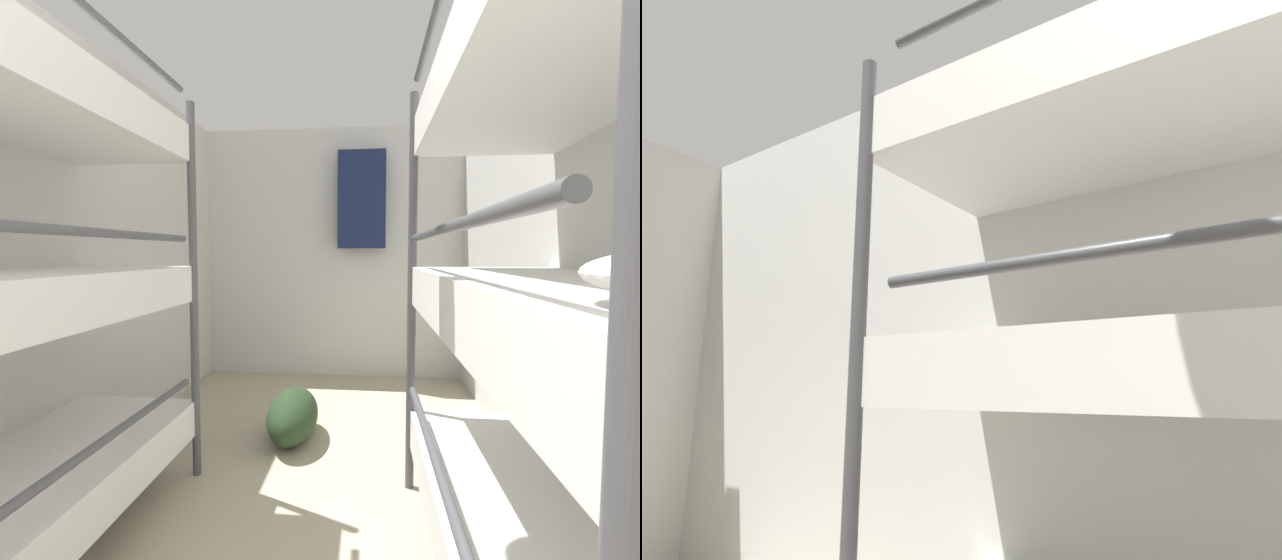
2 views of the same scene
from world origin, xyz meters
TOP-DOWN VIEW (x-y plane):
  - wall_left at (-1.26, 2.17)m, footprint 0.06×4.47m
  - wall_right at (1.26, 2.17)m, footprint 0.06×4.47m
  - wall_back at (0.00, 4.38)m, footprint 2.59×0.06m
  - bunk_stack_right_near at (0.90, 1.42)m, footprint 0.69×1.85m
  - duffel_bag at (-0.12, 2.86)m, footprint 0.32×0.63m
  - hanging_coat at (0.29, 4.23)m, footprint 0.44×0.12m

SIDE VIEW (x-z plane):
  - duffel_bag at x=-0.12m, z-range 0.00..0.32m
  - bunk_stack_right_near at x=0.90m, z-range 0.04..2.07m
  - wall_left at x=-1.26m, z-range 0.00..2.40m
  - wall_right at x=1.26m, z-range 0.00..2.40m
  - wall_back at x=0.00m, z-range 0.00..2.40m
  - hanging_coat at x=0.29m, z-range 1.25..2.15m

